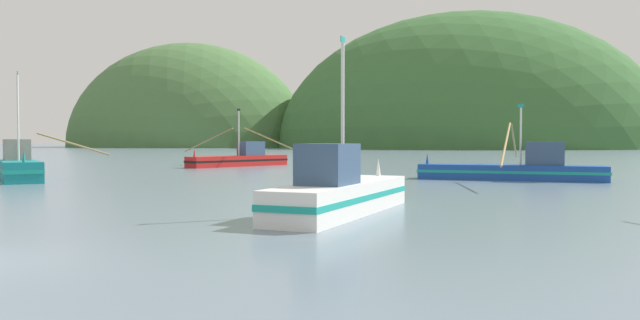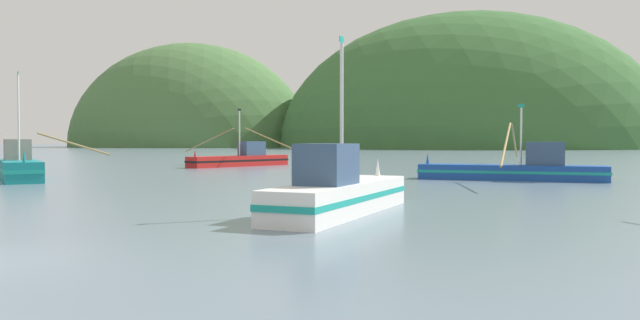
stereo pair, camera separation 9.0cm
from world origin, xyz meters
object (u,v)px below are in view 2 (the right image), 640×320
object	(u,v)px
fishing_boat_blue	(516,169)
fishing_boat_teal	(19,167)
fishing_boat_red	(241,159)
fishing_boat_white	(339,192)

from	to	relation	value
fishing_boat_blue	fishing_boat_teal	world-z (taller)	fishing_boat_teal
fishing_boat_red	fishing_boat_blue	world-z (taller)	fishing_boat_red
fishing_boat_white	fishing_boat_red	bearing A→B (deg)	35.28
fishing_boat_blue	fishing_boat_teal	bearing A→B (deg)	19.84
fishing_boat_teal	fishing_boat_red	bearing A→B (deg)	121.60
fishing_boat_red	fishing_boat_blue	xyz separation A→B (m)	(23.85, -15.40, -0.03)
fishing_boat_white	fishing_boat_teal	bearing A→B (deg)	70.86
fishing_boat_blue	fishing_boat_teal	size ratio (longest dim) A/B	2.43
fishing_boat_red	fishing_boat_white	xyz separation A→B (m)	(16.71, -35.44, 0.03)
fishing_boat_teal	fishing_boat_white	distance (m)	26.19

